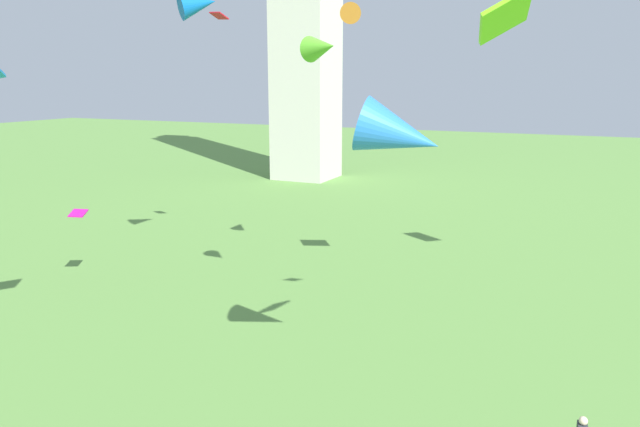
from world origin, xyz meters
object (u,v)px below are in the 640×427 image
(kite_flying_9, at_px, (505,17))
(kite_flying_0, at_px, (322,48))
(kite_flying_6, at_px, (397,136))
(kite_flying_7, at_px, (219,16))
(kite_flying_4, at_px, (352,12))
(kite_flying_8, at_px, (78,213))
(kite_flying_10, at_px, (198,4))
(kite_flying_2, at_px, (400,135))

(kite_flying_9, bearing_deg, kite_flying_0, 40.67)
(kite_flying_6, relative_size, kite_flying_7, 1.62)
(kite_flying_7, bearing_deg, kite_flying_4, -166.87)
(kite_flying_8, relative_size, kite_flying_9, 0.61)
(kite_flying_0, relative_size, kite_flying_9, 0.84)
(kite_flying_4, relative_size, kite_flying_6, 0.93)
(kite_flying_9, xyz_separation_m, kite_flying_10, (-15.18, 9.56, 2.04))
(kite_flying_0, xyz_separation_m, kite_flying_6, (0.64, 7.46, -3.80))
(kite_flying_2, relative_size, kite_flying_7, 2.41)
(kite_flying_0, distance_m, kite_flying_9, 9.29)
(kite_flying_6, distance_m, kite_flying_8, 16.04)
(kite_flying_2, relative_size, kite_flying_4, 1.61)
(kite_flying_6, xyz_separation_m, kite_flying_10, (-8.62, -3.78, 6.08))
(kite_flying_9, bearing_deg, kite_flying_4, 25.85)
(kite_flying_2, xyz_separation_m, kite_flying_10, (-12.64, 9.01, 4.84))
(kite_flying_8, distance_m, kite_flying_9, 22.79)
(kite_flying_9, distance_m, kite_flying_10, 18.05)
(kite_flying_6, distance_m, kite_flying_10, 11.21)
(kite_flying_8, xyz_separation_m, kite_flying_9, (20.48, -6.30, 7.77))
(kite_flying_6, bearing_deg, kite_flying_9, -98.32)
(kite_flying_0, bearing_deg, kite_flying_4, 36.05)
(kite_flying_4, xyz_separation_m, kite_flying_7, (-7.83, 1.19, 0.27))
(kite_flying_2, bearing_deg, kite_flying_0, 30.99)
(kite_flying_0, height_order, kite_flying_10, kite_flying_10)
(kite_flying_7, xyz_separation_m, kite_flying_8, (-4.51, -6.13, -9.60))
(kite_flying_8, relative_size, kite_flying_10, 0.55)
(kite_flying_0, distance_m, kite_flying_2, 7.52)
(kite_flying_6, bearing_deg, kite_flying_4, -161.69)
(kite_flying_6, relative_size, kite_flying_9, 0.89)
(kite_flying_0, xyz_separation_m, kite_flying_9, (7.19, -5.87, 0.24))
(kite_flying_0, height_order, kite_flying_8, kite_flying_0)
(kite_flying_7, distance_m, kite_flying_8, 12.25)
(kite_flying_8, bearing_deg, kite_flying_10, -87.13)
(kite_flying_2, relative_size, kite_flying_10, 1.19)
(kite_flying_0, xyz_separation_m, kite_flying_10, (-7.98, 3.68, 2.29))
(kite_flying_6, relative_size, kite_flying_10, 0.80)
(kite_flying_2, xyz_separation_m, kite_flying_7, (-13.43, 11.89, 4.63))
(kite_flying_6, relative_size, kite_flying_8, 1.45)
(kite_flying_6, bearing_deg, kite_flying_2, -107.09)
(kite_flying_6, distance_m, kite_flying_9, 15.40)
(kite_flying_0, relative_size, kite_flying_8, 1.37)
(kite_flying_8, height_order, kite_flying_9, kite_flying_9)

